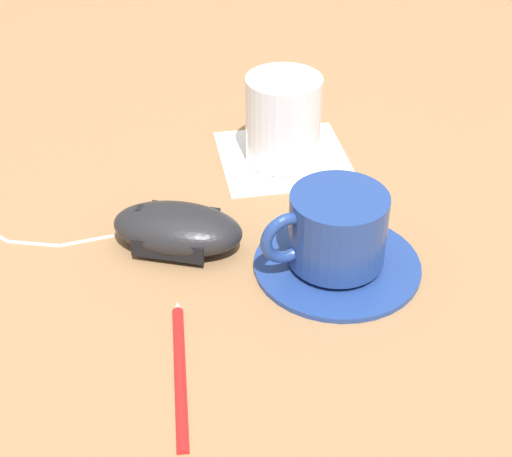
# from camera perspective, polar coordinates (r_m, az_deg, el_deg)

# --- Properties ---
(ground_plane) EXTENTS (3.00, 3.00, 0.00)m
(ground_plane) POSITION_cam_1_polar(r_m,az_deg,el_deg) (0.74, 2.89, 0.59)
(ground_plane) COLOR olive
(saucer) EXTENTS (0.15, 0.15, 0.01)m
(saucer) POSITION_cam_1_polar(r_m,az_deg,el_deg) (0.69, 5.92, -2.48)
(saucer) COLOR navy
(saucer) RESTS_ON ground
(coffee_cup) EXTENTS (0.11, 0.08, 0.06)m
(coffee_cup) POSITION_cam_1_polar(r_m,az_deg,el_deg) (0.66, 5.79, -0.01)
(coffee_cup) COLOR navy
(coffee_cup) RESTS_ON saucer
(computer_mouse) EXTENTS (0.13, 0.12, 0.04)m
(computer_mouse) POSITION_cam_1_polar(r_m,az_deg,el_deg) (0.70, -5.79, 0.10)
(computer_mouse) COLOR black
(computer_mouse) RESTS_ON ground
(napkin_under_glass) EXTENTS (0.15, 0.15, 0.00)m
(napkin_under_glass) POSITION_cam_1_polar(r_m,az_deg,el_deg) (0.84, 2.04, 5.19)
(napkin_under_glass) COLOR white
(napkin_under_glass) RESTS_ON ground
(drinking_glass) EXTENTS (0.08, 0.08, 0.09)m
(drinking_glass) POSITION_cam_1_polar(r_m,az_deg,el_deg) (0.81, 1.99, 7.95)
(drinking_glass) COLOR silver
(drinking_glass) RESTS_ON napkin_under_glass
(pen) EXTENTS (0.05, 0.15, 0.01)m
(pen) POSITION_cam_1_polar(r_m,az_deg,el_deg) (0.59, -5.58, -9.98)
(pen) COLOR #B21919
(pen) RESTS_ON ground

